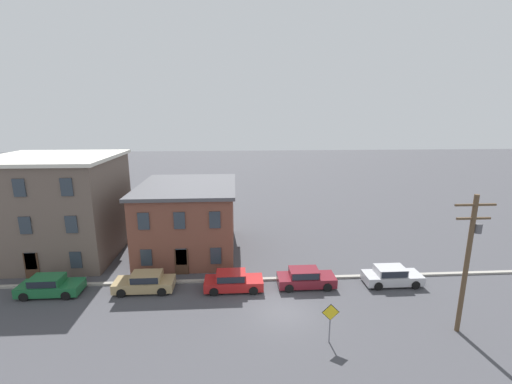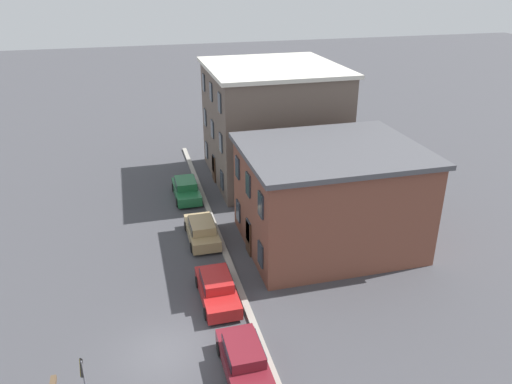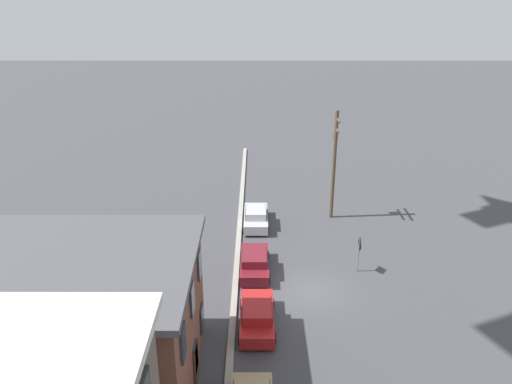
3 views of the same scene
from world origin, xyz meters
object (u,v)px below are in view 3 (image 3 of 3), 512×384
utility_pole (334,159)px  caution_sign (359,249)px  car_red (257,315)px  car_maroon (255,262)px  car_silver (256,216)px

utility_pole → caution_sign: bearing=-175.8°
car_red → caution_sign: caution_sign is taller
car_red → caution_sign: size_ratio=1.78×
utility_pole → car_red: bearing=157.0°
car_maroon → caution_sign: (0.08, -6.63, 0.90)m
car_silver → caution_sign: (-6.70, -6.56, 0.90)m
car_red → car_maroon: size_ratio=1.00×
car_maroon → car_silver: 6.78m
caution_sign → utility_pole: bearing=4.2°
car_maroon → car_red: bearing=-178.4°
car_red → utility_pole: (13.86, -5.87, 4.11)m
caution_sign → utility_pole: 8.83m
utility_pole → car_silver: bearing=104.2°
car_silver → caution_sign: size_ratio=1.78×
utility_pole → car_maroon: bearing=143.9°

